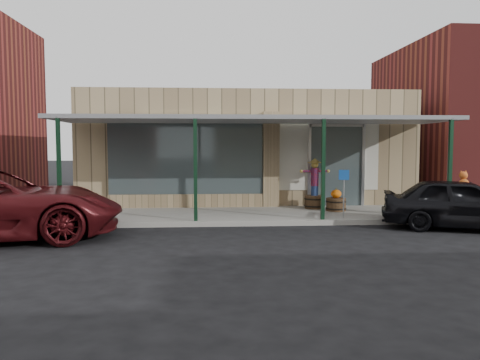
{
  "coord_description": "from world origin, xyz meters",
  "views": [
    {
      "loc": [
        -1.42,
        -10.85,
        2.26
      ],
      "look_at": [
        -0.53,
        2.6,
        1.26
      ],
      "focal_mm": 35.0,
      "sensor_mm": 36.0,
      "label": 1
    }
  ],
  "objects": [
    {
      "name": "parked_sedan",
      "position": [
        5.33,
        1.17,
        0.7
      ],
      "size": [
        4.4,
        2.93,
        1.54
      ],
      "rotation": [
        0.0,
        0.0,
        1.23
      ],
      "color": "black",
      "rests_on": "ground"
    },
    {
      "name": "ground",
      "position": [
        0.0,
        0.0,
        0.0
      ],
      "size": [
        120.0,
        120.0,
        0.0
      ],
      "primitive_type": "plane",
      "color": "black",
      "rests_on": "ground"
    },
    {
      "name": "block_buildings_near",
      "position": [
        2.01,
        9.2,
        3.77
      ],
      "size": [
        61.0,
        8.0,
        8.0
      ],
      "color": "maroon",
      "rests_on": "ground"
    },
    {
      "name": "barrel_scarecrow",
      "position": [
        2.1,
        4.51,
        0.72
      ],
      "size": [
        1.02,
        0.75,
        1.68
      ],
      "rotation": [
        0.0,
        0.0,
        -0.17
      ],
      "color": "#4D341F",
      "rests_on": "sidewalk"
    },
    {
      "name": "storefront",
      "position": [
        -0.0,
        8.16,
        2.09
      ],
      "size": [
        12.0,
        6.25,
        4.2
      ],
      "color": "#9D8660",
      "rests_on": "ground"
    },
    {
      "name": "awning",
      "position": [
        0.0,
        3.56,
        3.01
      ],
      "size": [
        12.0,
        3.0,
        3.04
      ],
      "color": "slate",
      "rests_on": "ground"
    },
    {
      "name": "handicap_sign",
      "position": [
        2.47,
        2.4,
        1.05
      ],
      "size": [
        0.28,
        0.1,
        1.4
      ],
      "rotation": [
        0.0,
        0.0,
        -0.28
      ],
      "color": "gray",
      "rests_on": "sidewalk"
    },
    {
      "name": "barrel_pumpkin",
      "position": [
        2.65,
        3.85,
        0.41
      ],
      "size": [
        0.82,
        0.82,
        0.74
      ],
      "rotation": [
        0.0,
        0.0,
        0.4
      ],
      "color": "#4D341F",
      "rests_on": "sidewalk"
    },
    {
      "name": "sidewalk",
      "position": [
        0.0,
        3.6,
        0.07
      ],
      "size": [
        40.0,
        3.2,
        0.15
      ],
      "primitive_type": "cube",
      "color": "gray",
      "rests_on": "ground"
    }
  ]
}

